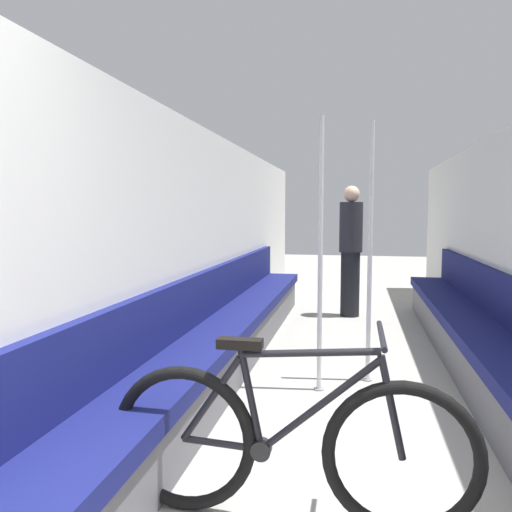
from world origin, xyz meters
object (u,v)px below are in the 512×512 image
(bicycle, at_px, (288,444))
(grab_pole_near, at_px, (320,259))
(bench_seat_row_left, at_px, (227,335))
(grab_pole_far, at_px, (370,257))
(passenger_standing, at_px, (351,249))
(bench_seat_row_right, at_px, (485,348))

(bicycle, height_order, grab_pole_near, grab_pole_near)
(bench_seat_row_left, height_order, grab_pole_far, grab_pole_far)
(grab_pole_far, distance_m, passenger_standing, 2.54)
(bench_seat_row_right, height_order, passenger_standing, passenger_standing)
(bench_seat_row_left, bearing_deg, grab_pole_near, -25.02)
(bicycle, relative_size, passenger_standing, 0.97)
(bench_seat_row_left, distance_m, bicycle, 2.22)
(bench_seat_row_left, distance_m, bench_seat_row_right, 2.12)
(bicycle, xyz_separation_m, passenger_standing, (0.21, 4.50, 0.52))
(bench_seat_row_left, relative_size, grab_pole_far, 2.94)
(grab_pole_far, bearing_deg, passenger_standing, 94.04)
(bench_seat_row_left, height_order, bench_seat_row_right, same)
(passenger_standing, bearing_deg, grab_pole_near, 118.33)
(grab_pole_far, relative_size, passenger_standing, 1.22)
(bench_seat_row_right, distance_m, grab_pole_near, 1.52)
(bicycle, bearing_deg, passenger_standing, 83.74)
(bicycle, relative_size, grab_pole_near, 0.79)
(bench_seat_row_right, bearing_deg, passenger_standing, 114.12)
(bicycle, bearing_deg, bench_seat_row_right, 54.26)
(bench_seat_row_right, relative_size, passenger_standing, 3.60)
(bench_seat_row_left, bearing_deg, bench_seat_row_right, 0.00)
(grab_pole_far, bearing_deg, bicycle, -101.11)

